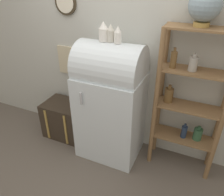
{
  "coord_description": "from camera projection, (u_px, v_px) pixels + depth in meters",
  "views": [
    {
      "loc": [
        0.92,
        -1.77,
        2.08
      ],
      "look_at": [
        0.02,
        0.26,
        0.8
      ],
      "focal_mm": 35.0,
      "sensor_mm": 36.0,
      "label": 1
    }
  ],
  "objects": [
    {
      "name": "globe",
      "position": [
        205.0,
        5.0,
        1.88
      ],
      "size": [
        0.29,
        0.29,
        0.33
      ],
      "color": "#AD8942",
      "rests_on": "shelf_unit"
    },
    {
      "name": "vase_left",
      "position": [
        103.0,
        32.0,
        2.22
      ],
      "size": [
        0.1,
        0.1,
        0.2
      ],
      "color": "white",
      "rests_on": "refrigerator"
    },
    {
      "name": "refrigerator",
      "position": [
        110.0,
        102.0,
        2.59
      ],
      "size": [
        0.74,
        0.62,
        1.46
      ],
      "color": "silver",
      "rests_on": "ground_plane"
    },
    {
      "name": "ground_plane",
      "position": [
        102.0,
        162.0,
        2.76
      ],
      "size": [
        12.0,
        12.0,
        0.0
      ],
      "primitive_type": "plane",
      "color": "#60564C"
    },
    {
      "name": "shelf_unit",
      "position": [
        189.0,
        99.0,
        2.31
      ],
      "size": [
        0.72,
        0.29,
        1.66
      ],
      "color": "olive",
      "rests_on": "ground_plane"
    },
    {
      "name": "vase_right",
      "position": [
        118.0,
        35.0,
        2.16
      ],
      "size": [
        0.08,
        0.08,
        0.17
      ],
      "color": "white",
      "rests_on": "refrigerator"
    },
    {
      "name": "vase_center",
      "position": [
        111.0,
        34.0,
        2.2
      ],
      "size": [
        0.08,
        0.08,
        0.18
      ],
      "color": "beige",
      "rests_on": "refrigerator"
    },
    {
      "name": "wall_back",
      "position": [
        121.0,
        45.0,
        2.55
      ],
      "size": [
        7.0,
        0.09,
        2.7
      ],
      "color": "#B7B7AD",
      "rests_on": "ground_plane"
    },
    {
      "name": "suitcase_trunk",
      "position": [
        65.0,
        119.0,
        3.13
      ],
      "size": [
        0.56,
        0.43,
        0.51
      ],
      "color": "#33281E",
      "rests_on": "ground_plane"
    }
  ]
}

